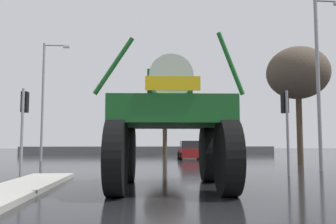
% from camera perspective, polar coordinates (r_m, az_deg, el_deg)
% --- Properties ---
extents(ground_plane, '(120.00, 120.00, 0.00)m').
position_cam_1_polar(ground_plane, '(23.48, -1.82, -8.31)').
color(ground_plane, black).
extents(median_island, '(1.58, 8.38, 0.15)m').
position_cam_1_polar(median_island, '(10.98, -23.19, -11.35)').
color(median_island, '#B2AFA8').
rests_on(median_island, ground).
extents(oversize_sprayer, '(3.95, 5.64, 4.27)m').
position_cam_1_polar(oversize_sprayer, '(10.89, 0.31, -1.84)').
color(oversize_sprayer, black).
rests_on(oversize_sprayer, ground).
extents(sedan_ahead, '(2.00, 4.16, 1.52)m').
position_cam_1_polar(sedan_ahead, '(29.56, 3.58, -6.23)').
color(sedan_ahead, maroon).
rests_on(sedan_ahead, ground).
extents(traffic_signal_near_left, '(0.24, 0.54, 3.52)m').
position_cam_1_polar(traffic_signal_near_left, '(15.29, -22.26, -0.10)').
color(traffic_signal_near_left, gray).
rests_on(traffic_signal_near_left, ground).
extents(traffic_signal_near_right, '(0.24, 0.54, 3.57)m').
position_cam_1_polar(traffic_signal_near_right, '(15.81, 18.48, -0.24)').
color(traffic_signal_near_right, gray).
rests_on(traffic_signal_near_right, ground).
extents(streetlight_near_right, '(1.60, 0.24, 8.73)m').
position_cam_1_polar(streetlight_near_right, '(19.25, 23.34, 5.65)').
color(streetlight_near_right, gray).
rests_on(streetlight_near_right, ground).
extents(streetlight_far_left, '(2.01, 0.24, 9.00)m').
position_cam_1_polar(streetlight_far_left, '(28.39, -19.31, 2.60)').
color(streetlight_far_left, gray).
rests_on(streetlight_far_left, ground).
extents(bare_tree_right, '(4.03, 4.03, 7.64)m').
position_cam_1_polar(bare_tree_right, '(24.72, 20.25, 5.86)').
color(bare_tree_right, '#473828').
rests_on(bare_tree_right, ground).
extents(bare_tree_far_center, '(4.19, 4.19, 6.77)m').
position_cam_1_polar(bare_tree_far_center, '(35.13, -0.50, 0.89)').
color(bare_tree_far_center, '#473828').
rests_on(bare_tree_far_center, ground).
extents(roadside_barrier, '(30.84, 0.24, 0.90)m').
position_cam_1_polar(roadside_barrier, '(42.80, -3.02, -6.19)').
color(roadside_barrier, '#59595B').
rests_on(roadside_barrier, ground).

